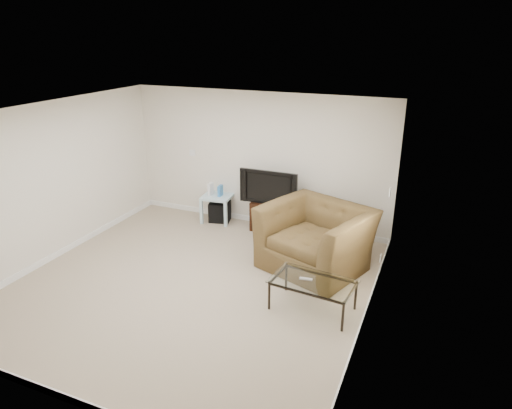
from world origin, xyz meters
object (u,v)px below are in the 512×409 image
at_px(coffee_table, 312,295).
at_px(recliner, 316,228).
at_px(side_table, 218,208).
at_px(television, 270,186).
at_px(subwoofer, 220,211).
at_px(tv_stand, 270,215).

bearing_deg(coffee_table, recliner, 104.41).
bearing_deg(side_table, television, -1.44).
height_order(subwoofer, coffee_table, coffee_table).
distance_m(recliner, coffee_table, 1.27).
height_order(television, side_table, television).
distance_m(side_table, subwoofer, 0.09).
bearing_deg(tv_stand, side_table, 179.22).
xyz_separation_m(subwoofer, recliner, (2.23, -1.11, 0.48)).
distance_m(subwoofer, recliner, 2.54).
bearing_deg(television, subwoofer, 176.88).
bearing_deg(television, coffee_table, -56.71).
bearing_deg(tv_stand, subwoofer, 177.86).
distance_m(television, coffee_table, 2.73).
height_order(subwoofer, recliner, recliner).
relative_size(tv_stand, subwoofer, 1.70).
xyz_separation_m(recliner, coffee_table, (0.30, -1.15, -0.45)).
bearing_deg(side_table, coffee_table, -41.12).
xyz_separation_m(television, coffee_table, (1.46, -2.21, -0.65)).
xyz_separation_m(tv_stand, television, (0.00, -0.03, 0.59)).
bearing_deg(subwoofer, television, -2.85).
xyz_separation_m(tv_stand, subwoofer, (-1.07, 0.03, -0.09)).
bearing_deg(tv_stand, television, -90.00).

